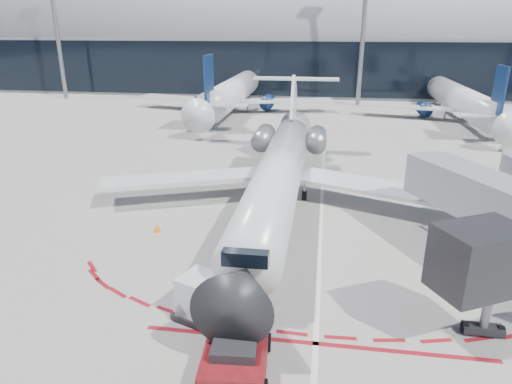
# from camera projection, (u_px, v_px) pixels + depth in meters

# --- Properties ---
(ground) EXTENTS (260.00, 260.00, 0.00)m
(ground) POSITION_uv_depth(u_px,v_px,m) (321.00, 226.00, 28.84)
(ground) COLOR gray
(ground) RESTS_ON ground
(apron_centerline) EXTENTS (0.25, 40.00, 0.01)m
(apron_centerline) POSITION_uv_depth(u_px,v_px,m) (321.00, 214.00, 30.70)
(apron_centerline) COLOR silver
(apron_centerline) RESTS_ON ground
(apron_stop_bar) EXTENTS (14.00, 0.25, 0.01)m
(apron_stop_bar) POSITION_uv_depth(u_px,v_px,m) (316.00, 343.00, 18.16)
(apron_stop_bar) COLOR maroon
(apron_stop_bar) RESTS_ON ground
(terminal_building) EXTENTS (150.00, 24.15, 24.00)m
(terminal_building) POSITION_uv_depth(u_px,v_px,m) (329.00, 45.00, 86.27)
(terminal_building) COLOR gray
(terminal_building) RESTS_ON ground
(light_mast_west) EXTENTS (0.70, 0.70, 25.00)m
(light_mast_west) POSITION_uv_depth(u_px,v_px,m) (56.00, 22.00, 75.46)
(light_mast_west) COLOR gray
(light_mast_west) RESTS_ON ground
(light_mast_centre) EXTENTS (0.70, 0.70, 25.00)m
(light_mast_centre) POSITION_uv_depth(u_px,v_px,m) (364.00, 22.00, 68.44)
(light_mast_centre) COLOR gray
(light_mast_centre) RESTS_ON ground
(regional_jet) EXTENTS (25.62, 31.60, 7.91)m
(regional_jet) POSITION_uv_depth(u_px,v_px,m) (280.00, 170.00, 31.13)
(regional_jet) COLOR silver
(regional_jet) RESTS_ON ground
(pushback_tug) EXTENTS (2.66, 5.77, 1.48)m
(pushback_tug) POSITION_uv_depth(u_px,v_px,m) (236.00, 356.00, 16.50)
(pushback_tug) COLOR #4F0B0D
(pushback_tug) RESTS_ON ground
(ramp_worker) EXTENTS (0.72, 0.52, 1.82)m
(ramp_worker) POSITION_uv_depth(u_px,v_px,m) (237.00, 316.00, 18.39)
(ramp_worker) COLOR #A9FF1A
(ramp_worker) RESTS_ON ground
(uld_container) EXTENTS (2.63, 2.45, 1.99)m
(uld_container) POSITION_uv_depth(u_px,v_px,m) (202.00, 298.00, 19.46)
(uld_container) COLOR black
(uld_container) RESTS_ON ground
(safety_cone_left) EXTENTS (0.40, 0.40, 0.56)m
(safety_cone_left) POSITION_uv_depth(u_px,v_px,m) (157.00, 228.00, 27.93)
(safety_cone_left) COLOR #FF6805
(safety_cone_left) RESTS_ON ground
(bg_airliner_0) EXTENTS (34.08, 36.08, 11.03)m
(bg_airliner_0) POSITION_uv_depth(u_px,v_px,m) (234.00, 73.00, 66.39)
(bg_airliner_0) COLOR silver
(bg_airliner_0) RESTS_ON ground
(bg_airliner_1) EXTENTS (31.18, 33.01, 10.09)m
(bg_airliner_1) POSITION_uv_depth(u_px,v_px,m) (464.00, 81.00, 60.39)
(bg_airliner_1) COLOR silver
(bg_airliner_1) RESTS_ON ground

